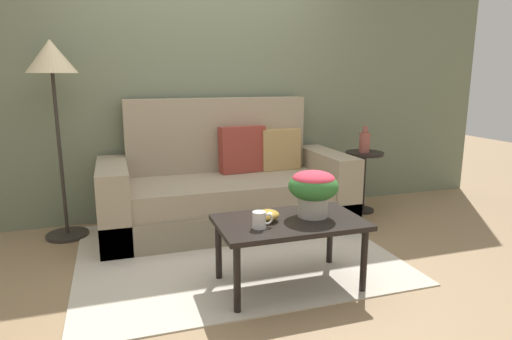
{
  "coord_description": "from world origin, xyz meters",
  "views": [
    {
      "loc": [
        -0.84,
        -2.95,
        1.37
      ],
      "look_at": [
        0.18,
        0.16,
        0.66
      ],
      "focal_mm": 30.9,
      "sensor_mm": 36.0,
      "label": 1
    }
  ],
  "objects_px": {
    "potted_plant": "(313,188)",
    "snack_bowl": "(268,215)",
    "side_table": "(364,171)",
    "table_vase": "(365,142)",
    "couch": "(227,190)",
    "coffee_mug": "(260,220)",
    "coffee_table": "(289,227)",
    "floor_lamp": "(52,74)"
  },
  "relations": [
    {
      "from": "potted_plant",
      "to": "snack_bowl",
      "type": "xyz_separation_m",
      "value": [
        -0.31,
        0.0,
        -0.16
      ]
    },
    {
      "from": "couch",
      "to": "side_table",
      "type": "relative_size",
      "value": 3.58
    },
    {
      "from": "floor_lamp",
      "to": "snack_bowl",
      "type": "xyz_separation_m",
      "value": [
        1.34,
        -1.4,
        -0.88
      ]
    },
    {
      "from": "table_vase",
      "to": "coffee_mug",
      "type": "bearing_deg",
      "value": -138.91
    },
    {
      "from": "side_table",
      "to": "table_vase",
      "type": "height_order",
      "value": "table_vase"
    },
    {
      "from": "coffee_mug",
      "to": "potted_plant",
      "type": "bearing_deg",
      "value": 15.22
    },
    {
      "from": "coffee_table",
      "to": "floor_lamp",
      "type": "height_order",
      "value": "floor_lamp"
    },
    {
      "from": "floor_lamp",
      "to": "potted_plant",
      "type": "xyz_separation_m",
      "value": [
        1.65,
        -1.41,
        -0.72
      ]
    },
    {
      "from": "coffee_table",
      "to": "potted_plant",
      "type": "xyz_separation_m",
      "value": [
        0.17,
        0.03,
        0.25
      ]
    },
    {
      "from": "coffee_table",
      "to": "coffee_mug",
      "type": "xyz_separation_m",
      "value": [
        -0.23,
        -0.08,
        0.1
      ]
    },
    {
      "from": "potted_plant",
      "to": "side_table",
      "type": "bearing_deg",
      "value": 47.26
    },
    {
      "from": "side_table",
      "to": "floor_lamp",
      "type": "bearing_deg",
      "value": 176.82
    },
    {
      "from": "coffee_mug",
      "to": "table_vase",
      "type": "height_order",
      "value": "table_vase"
    },
    {
      "from": "couch",
      "to": "table_vase",
      "type": "height_order",
      "value": "couch"
    },
    {
      "from": "coffee_mug",
      "to": "couch",
      "type": "bearing_deg",
      "value": 83.79
    },
    {
      "from": "couch",
      "to": "floor_lamp",
      "type": "height_order",
      "value": "floor_lamp"
    },
    {
      "from": "side_table",
      "to": "snack_bowl",
      "type": "bearing_deg",
      "value": -139.62
    },
    {
      "from": "floor_lamp",
      "to": "snack_bowl",
      "type": "relative_size",
      "value": 11.33
    },
    {
      "from": "floor_lamp",
      "to": "coffee_mug",
      "type": "height_order",
      "value": "floor_lamp"
    },
    {
      "from": "couch",
      "to": "floor_lamp",
      "type": "bearing_deg",
      "value": 174.41
    },
    {
      "from": "potted_plant",
      "to": "coffee_mug",
      "type": "height_order",
      "value": "potted_plant"
    },
    {
      "from": "potted_plant",
      "to": "coffee_mug",
      "type": "bearing_deg",
      "value": -164.78
    },
    {
      "from": "potted_plant",
      "to": "couch",
      "type": "bearing_deg",
      "value": 101.35
    },
    {
      "from": "couch",
      "to": "side_table",
      "type": "height_order",
      "value": "couch"
    },
    {
      "from": "side_table",
      "to": "table_vase",
      "type": "bearing_deg",
      "value": -139.81
    },
    {
      "from": "coffee_table",
      "to": "floor_lamp",
      "type": "relative_size",
      "value": 0.57
    },
    {
      "from": "coffee_table",
      "to": "potted_plant",
      "type": "relative_size",
      "value": 2.87
    },
    {
      "from": "snack_bowl",
      "to": "table_vase",
      "type": "distance_m",
      "value": 1.92
    },
    {
      "from": "coffee_table",
      "to": "table_vase",
      "type": "relative_size",
      "value": 3.6
    },
    {
      "from": "couch",
      "to": "coffee_table",
      "type": "bearing_deg",
      "value": -86.43
    },
    {
      "from": "coffee_table",
      "to": "side_table",
      "type": "distance_m",
      "value": 1.85
    },
    {
      "from": "potted_plant",
      "to": "floor_lamp",
      "type": "bearing_deg",
      "value": 139.53
    },
    {
      "from": "floor_lamp",
      "to": "table_vase",
      "type": "distance_m",
      "value": 2.87
    },
    {
      "from": "coffee_table",
      "to": "potted_plant",
      "type": "height_order",
      "value": "potted_plant"
    },
    {
      "from": "potted_plant",
      "to": "table_vase",
      "type": "relative_size",
      "value": 1.25
    },
    {
      "from": "coffee_table",
      "to": "floor_lamp",
      "type": "xyz_separation_m",
      "value": [
        -1.48,
        1.43,
        0.97
      ]
    },
    {
      "from": "couch",
      "to": "coffee_table",
      "type": "distance_m",
      "value": 1.3
    },
    {
      "from": "floor_lamp",
      "to": "snack_bowl",
      "type": "height_order",
      "value": "floor_lamp"
    },
    {
      "from": "side_table",
      "to": "table_vase",
      "type": "distance_m",
      "value": 0.3
    },
    {
      "from": "potted_plant",
      "to": "snack_bowl",
      "type": "relative_size",
      "value": 2.25
    },
    {
      "from": "snack_bowl",
      "to": "table_vase",
      "type": "relative_size",
      "value": 0.56
    },
    {
      "from": "table_vase",
      "to": "coffee_table",
      "type": "bearing_deg",
      "value": -136.14
    }
  ]
}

